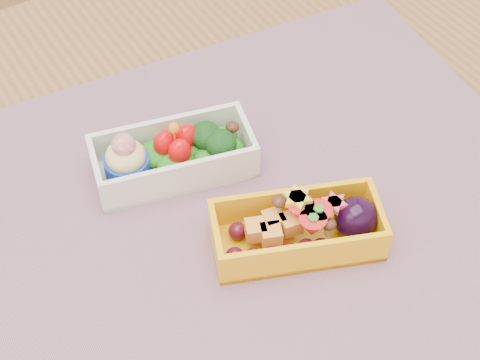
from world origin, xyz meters
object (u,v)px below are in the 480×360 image
bento_white (172,156)px  bento_yellow (301,229)px  placemat (236,213)px  table (235,261)px

bento_white → bento_yellow: 0.15m
placemat → bento_yellow: bearing=-64.2°
bento_yellow → placemat: bearing=138.6°
table → bento_yellow: size_ratio=7.36×
table → bento_white: bearing=115.4°
bento_white → bento_yellow: size_ratio=1.01×
table → bento_white: bento_white is taller
table → bento_yellow: bearing=-73.0°
bento_white → bento_yellow: bento_white is taller
bento_yellow → bento_white: bearing=133.7°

